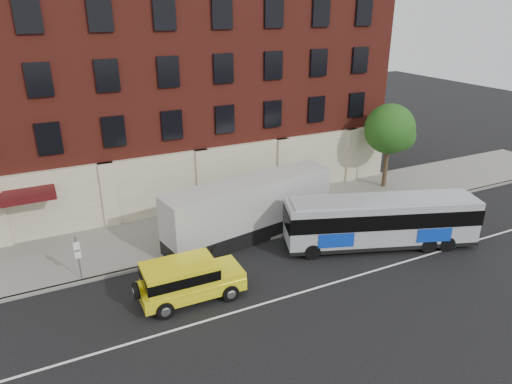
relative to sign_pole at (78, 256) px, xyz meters
name	(u,v)px	position (x,y,z in m)	size (l,w,h in m)	color
ground	(292,303)	(8.50, -6.15, -1.45)	(120.00, 120.00, 0.00)	black
sidewalk	(219,224)	(8.50, 2.85, -1.38)	(60.00, 6.00, 0.15)	gray
kerb	(239,245)	(8.50, -0.15, -1.38)	(60.00, 0.25, 0.15)	gray
lane_line	(286,297)	(8.50, -5.65, -1.45)	(60.00, 0.12, 0.01)	silver
building	(174,84)	(8.49, 10.77, 6.13)	(30.00, 12.10, 15.00)	maroon
sign_pole	(78,256)	(0.00, 0.00, 0.00)	(0.30, 0.20, 2.50)	slate
street_tree	(390,131)	(22.04, 3.34, 2.96)	(3.60, 3.60, 6.20)	#3A2C1D
city_bus	(381,220)	(15.70, -3.62, 0.18)	(10.90, 5.77, 2.95)	#9CA0A6
yellow_suv	(186,278)	(4.26, -3.72, -0.34)	(5.12, 2.31, 1.95)	yellow
shipping_container	(250,210)	(9.62, 0.65, 0.30)	(10.83, 3.97, 3.54)	black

